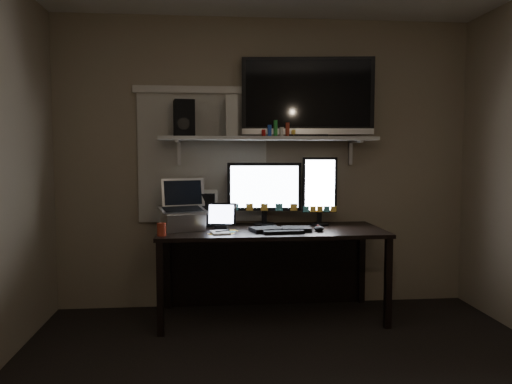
{
  "coord_description": "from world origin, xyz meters",
  "views": [
    {
      "loc": [
        -0.5,
        -2.54,
        1.35
      ],
      "look_at": [
        -0.14,
        1.25,
        1.05
      ],
      "focal_mm": 35.0,
      "sensor_mm": 36.0,
      "label": 1
    }
  ],
  "objects": [
    {
      "name": "bottles",
      "position": [
        0.08,
        1.58,
        1.54
      ],
      "size": [
        0.21,
        0.1,
        0.13
      ],
      "primitive_type": null,
      "rotation": [
        0.0,
        0.0,
        -0.26
      ],
      "color": "#A50F0C",
      "rests_on": "wall_shelf"
    },
    {
      "name": "wall_shelf",
      "position": [
        0.0,
        1.62,
        1.46
      ],
      "size": [
        1.8,
        0.35,
        0.03
      ],
      "primitive_type": "cube",
      "color": "#BBBCB6",
      "rests_on": "back_wall"
    },
    {
      "name": "back_wall",
      "position": [
        0.0,
        1.8,
        1.25
      ],
      "size": [
        3.6,
        0.0,
        3.6
      ],
      "primitive_type": "plane",
      "rotation": [
        1.57,
        0.0,
        0.0
      ],
      "color": "#7E6E5A",
      "rests_on": "floor"
    },
    {
      "name": "desk",
      "position": [
        0.0,
        1.55,
        0.55
      ],
      "size": [
        1.8,
        0.75,
        0.73
      ],
      "color": "black",
      "rests_on": "floor"
    },
    {
      "name": "tablet",
      "position": [
        -0.4,
        1.49,
        0.84
      ],
      "size": [
        0.26,
        0.14,
        0.21
      ],
      "primitive_type": "cube",
      "rotation": [
        0.0,
        0.0,
        -0.19
      ],
      "color": "black",
      "rests_on": "desk"
    },
    {
      "name": "sticky_notes",
      "position": [
        -0.33,
        1.3,
        0.73
      ],
      "size": [
        0.33,
        0.25,
        0.0
      ],
      "primitive_type": null,
      "rotation": [
        0.0,
        0.0,
        -0.01
      ],
      "color": "yellow",
      "rests_on": "desk"
    },
    {
      "name": "notepad",
      "position": [
        -0.42,
        1.26,
        0.74
      ],
      "size": [
        0.16,
        0.21,
        0.01
      ],
      "primitive_type": "cube",
      "rotation": [
        0.0,
        0.0,
        0.17
      ],
      "color": "silver",
      "rests_on": "desk"
    },
    {
      "name": "mouse",
      "position": [
        0.36,
        1.29,
        0.75
      ],
      "size": [
        0.08,
        0.12,
        0.04
      ],
      "primitive_type": "ellipsoid",
      "rotation": [
        0.0,
        0.0,
        0.06
      ],
      "color": "black",
      "rests_on": "desk"
    },
    {
      "name": "window_blinds",
      "position": [
        -0.55,
        1.79,
        1.3
      ],
      "size": [
        1.1,
        0.02,
        1.1
      ],
      "primitive_type": "cube",
      "color": "beige",
      "rests_on": "back_wall"
    },
    {
      "name": "laptop",
      "position": [
        -0.71,
        1.45,
        0.93
      ],
      "size": [
        0.43,
        0.38,
        0.4
      ],
      "primitive_type": "cube",
      "rotation": [
        0.0,
        0.0,
        0.3
      ],
      "color": "silver",
      "rests_on": "desk"
    },
    {
      "name": "monitor_portrait",
      "position": [
        0.44,
        1.6,
        1.02
      ],
      "size": [
        0.3,
        0.06,
        0.59
      ],
      "primitive_type": "cube",
      "rotation": [
        0.0,
        0.0,
        -0.03
      ],
      "color": "black",
      "rests_on": "desk"
    },
    {
      "name": "tv",
      "position": [
        0.34,
        1.65,
        1.81
      ],
      "size": [
        1.13,
        0.33,
        0.67
      ],
      "primitive_type": "cube",
      "rotation": [
        0.0,
        0.0,
        -0.12
      ],
      "color": "black",
      "rests_on": "wall_shelf"
    },
    {
      "name": "game_console",
      "position": [
        -0.31,
        1.6,
        1.64
      ],
      "size": [
        0.1,
        0.28,
        0.33
      ],
      "primitive_type": "cube",
      "rotation": [
        0.0,
        0.0,
        -0.06
      ],
      "color": "beige",
      "rests_on": "wall_shelf"
    },
    {
      "name": "monitor_landscape",
      "position": [
        -0.03,
        1.64,
        1.0
      ],
      "size": [
        0.63,
        0.13,
        0.55
      ],
      "primitive_type": "cube",
      "rotation": [
        0.0,
        0.0,
        -0.11
      ],
      "color": "black",
      "rests_on": "desk"
    },
    {
      "name": "file_sorter",
      "position": [
        -0.56,
        1.66,
        0.88
      ],
      "size": [
        0.24,
        0.12,
        0.3
      ],
      "primitive_type": "cube",
      "rotation": [
        0.0,
        0.0,
        -0.08
      ],
      "color": "black",
      "rests_on": "desk"
    },
    {
      "name": "keyboard",
      "position": [
        0.07,
        1.32,
        0.74
      ],
      "size": [
        0.5,
        0.24,
        0.03
      ],
      "primitive_type": "cube",
      "rotation": [
        0.0,
        0.0,
        0.1
      ],
      "color": "black",
      "rests_on": "desk"
    },
    {
      "name": "speaker",
      "position": [
        -0.7,
        1.63,
        1.63
      ],
      "size": [
        0.19,
        0.22,
        0.3
      ],
      "primitive_type": "cube",
      "rotation": [
        0.0,
        0.0,
        0.14
      ],
      "color": "black",
      "rests_on": "wall_shelf"
    },
    {
      "name": "cup",
      "position": [
        -0.85,
        1.17,
        0.78
      ],
      "size": [
        0.09,
        0.09,
        0.1
      ],
      "primitive_type": "cylinder",
      "rotation": [
        0.0,
        0.0,
        0.32
      ],
      "color": "maroon",
      "rests_on": "desk"
    }
  ]
}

